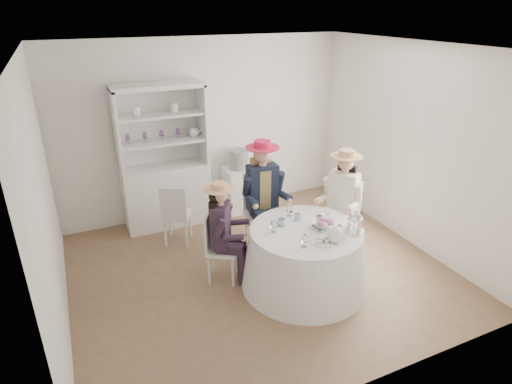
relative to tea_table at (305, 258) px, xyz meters
name	(u,v)px	position (x,y,z in m)	size (l,w,h in m)	color
ground	(259,270)	(-0.37, 0.48, -0.37)	(4.50, 4.50, 0.00)	brown
ceiling	(260,47)	(-0.37, 0.48, 2.33)	(4.50, 4.50, 0.00)	white
wall_back	(205,129)	(-0.37, 2.48, 0.98)	(4.50, 4.50, 0.00)	silver
wall_front	(371,258)	(-0.37, -1.52, 0.98)	(4.50, 4.50, 0.00)	silver
wall_left	(44,206)	(-2.62, 0.48, 0.98)	(4.50, 4.50, 0.00)	silver
wall_right	(411,146)	(1.88, 0.48, 0.98)	(4.50, 4.50, 0.00)	silver
tea_table	(305,258)	(0.00, 0.00, 0.00)	(1.50, 1.50, 0.75)	white
hutch	(165,177)	(-1.09, 2.25, 0.38)	(1.45, 0.96, 2.12)	silver
side_table	(239,189)	(0.08, 2.23, -0.01)	(0.46, 0.46, 0.72)	silver
hatbox	(239,159)	(0.08, 2.23, 0.50)	(0.30, 0.30, 0.30)	black
guest_left	(223,227)	(-0.83, 0.51, 0.35)	(0.55, 0.51, 1.27)	silver
guest_mid	(263,190)	(-0.09, 0.97, 0.50)	(0.56, 0.58, 1.53)	silver
guest_right	(342,196)	(0.84, 0.50, 0.44)	(0.61, 0.57, 1.43)	silver
spare_chair	(176,213)	(-1.13, 1.56, 0.11)	(0.50, 0.50, 0.89)	silver
teacup_a	(281,223)	(-0.22, 0.21, 0.41)	(0.10, 0.10, 0.08)	white
teacup_b	(297,217)	(0.03, 0.26, 0.41)	(0.08, 0.08, 0.07)	white
teacup_c	(319,219)	(0.24, 0.11, 0.41)	(0.09, 0.09, 0.07)	white
flower_bowl	(322,225)	(0.19, -0.03, 0.40)	(0.23, 0.23, 0.06)	white
flower_arrangement	(324,223)	(0.17, -0.09, 0.46)	(0.18, 0.18, 0.07)	#CD669C
table_teapot	(335,235)	(0.14, -0.35, 0.46)	(0.25, 0.18, 0.19)	white
sandwich_plate	(322,241)	(0.01, -0.32, 0.39)	(0.25, 0.25, 0.06)	white
cupcake_stand	(354,224)	(0.47, -0.25, 0.46)	(0.25, 0.25, 0.23)	white
stemware_set	(307,224)	(0.00, 0.00, 0.45)	(0.81, 0.78, 0.15)	white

